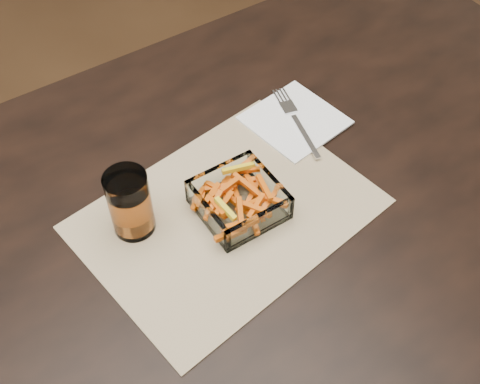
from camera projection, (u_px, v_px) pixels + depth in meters
name	position (u px, v px, depth m)	size (l,w,h in m)	color
dining_table	(222.00, 240.00, 1.05)	(1.60, 0.90, 0.75)	black
placemat	(228.00, 214.00, 0.97)	(0.45, 0.33, 0.00)	tan
glass_bowl	(239.00, 201.00, 0.96)	(0.13, 0.13, 0.05)	white
tumbler	(130.00, 205.00, 0.91)	(0.07, 0.07, 0.12)	white
napkin	(295.00, 120.00, 1.11)	(0.16, 0.16, 0.00)	white
fork	(296.00, 120.00, 1.10)	(0.06, 0.19, 0.00)	silver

